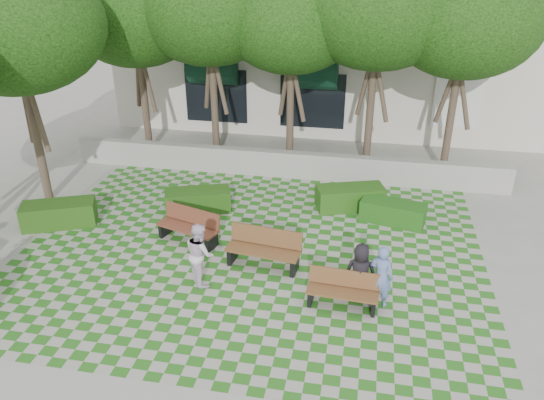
% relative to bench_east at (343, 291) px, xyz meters
% --- Properties ---
extents(ground, '(90.00, 90.00, 0.00)m').
position_rel_bench_east_xyz_m(ground, '(-2.53, 0.70, -0.40)').
color(ground, gray).
rests_on(ground, ground).
extents(lawn, '(12.00, 12.00, 0.00)m').
position_rel_bench_east_xyz_m(lawn, '(-2.53, 1.70, -0.40)').
color(lawn, '#2B721E').
rests_on(lawn, ground).
extents(sidewalk_west, '(2.00, 12.00, 0.01)m').
position_rel_bench_east_xyz_m(sidewalk_west, '(-9.73, 1.70, -0.40)').
color(sidewalk_west, '#9E9B93').
rests_on(sidewalk_west, ground).
extents(retaining_wall, '(15.00, 0.36, 0.90)m').
position_rel_bench_east_xyz_m(retaining_wall, '(-2.53, 6.90, 0.05)').
color(retaining_wall, '#9E9B93').
rests_on(retaining_wall, ground).
extents(bench_east, '(1.62, 0.62, 0.84)m').
position_rel_bench_east_xyz_m(bench_east, '(0.00, 0.00, 0.00)').
color(bench_east, brown).
rests_on(bench_east, ground).
extents(bench_mid, '(1.92, 0.85, 0.98)m').
position_rel_bench_east_xyz_m(bench_mid, '(-2.06, 1.28, 0.07)').
color(bench_mid, brown).
rests_on(bench_mid, ground).
extents(bench_west, '(1.85, 1.10, 0.92)m').
position_rel_bench_east_xyz_m(bench_west, '(-4.30, 2.08, 0.04)').
color(bench_west, brown).
rests_on(bench_west, ground).
extents(hedge_east, '(1.94, 1.14, 0.64)m').
position_rel_bench_east_xyz_m(hedge_east, '(1.16, 4.20, -0.08)').
color(hedge_east, '#1C4E14').
rests_on(hedge_east, ground).
extents(hedge_midright, '(2.17, 1.40, 0.71)m').
position_rel_bench_east_xyz_m(hedge_midright, '(-0.12, 4.87, -0.05)').
color(hedge_midright, '#214D14').
rests_on(hedge_midright, ground).
extents(hedge_midleft, '(2.07, 1.36, 0.67)m').
position_rel_bench_east_xyz_m(hedge_midleft, '(-4.63, 3.85, -0.07)').
color(hedge_midleft, '#1F4813').
rests_on(hedge_midleft, ground).
extents(hedge_west, '(2.16, 1.52, 0.70)m').
position_rel_bench_east_xyz_m(hedge_west, '(-8.26, 2.24, -0.05)').
color(hedge_west, '#204813').
rests_on(hedge_west, ground).
extents(person_blue, '(0.64, 0.54, 1.51)m').
position_rel_bench_east_xyz_m(person_blue, '(0.81, 0.21, 0.35)').
color(person_blue, '#657BB8').
rests_on(person_blue, ground).
extents(person_dark, '(0.71, 0.47, 1.44)m').
position_rel_bench_east_xyz_m(person_dark, '(0.35, 0.31, 0.32)').
color(person_dark, black).
rests_on(person_dark, ground).
extents(person_white, '(0.94, 0.97, 1.57)m').
position_rel_bench_east_xyz_m(person_white, '(-3.40, 0.31, 0.38)').
color(person_white, silver).
rests_on(person_white, ground).
extents(tree_row, '(17.70, 13.40, 7.41)m').
position_rel_bench_east_xyz_m(tree_row, '(-4.39, 6.65, 4.78)').
color(tree_row, '#47382B').
rests_on(tree_row, ground).
extents(building, '(18.00, 8.92, 5.15)m').
position_rel_bench_east_xyz_m(building, '(-1.60, 14.78, 2.11)').
color(building, beige).
rests_on(building, ground).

